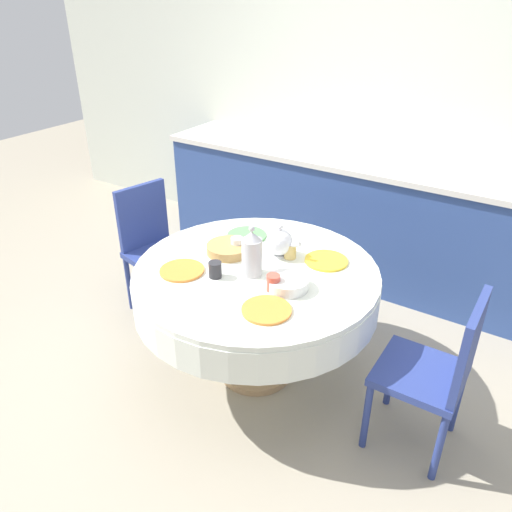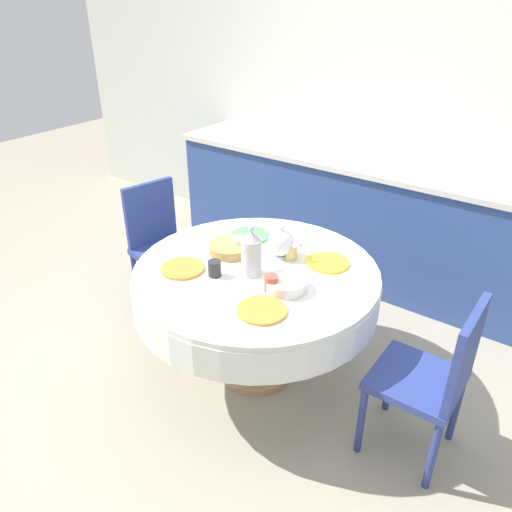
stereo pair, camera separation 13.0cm
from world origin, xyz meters
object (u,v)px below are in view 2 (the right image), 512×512
Objects in this scene: chair_left at (435,375)px; chair_right at (161,241)px; coffee_carafe at (251,253)px; teapot at (281,243)px.

chair_left is 1.00× the size of chair_right.
coffee_carafe is 1.35× the size of teapot.
teapot reaches higher than chair_right.
coffee_carafe reaches higher than chair_left.
chair_left is at bearing 3.35° from coffee_carafe.
chair_left is 1.06m from coffee_carafe.
coffee_carafe is (-1.01, -0.06, 0.34)m from chair_left.
coffee_carafe is at bearing 93.11° from chair_left.
chair_right is 3.19× the size of coffee_carafe.
chair_right is 4.31× the size of teapot.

